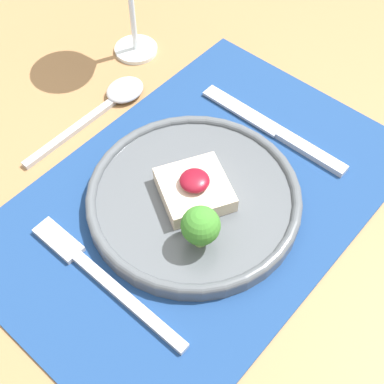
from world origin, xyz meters
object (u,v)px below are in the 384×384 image
at_px(knife, 281,134).
at_px(spoon, 114,98).
at_px(fork, 96,273).
at_px(dinner_plate, 192,197).

xyz_separation_m(knife, spoon, (-0.10, 0.21, 0.00)).
distance_m(fork, spoon, 0.26).
relative_size(dinner_plate, fork, 1.14).
xyz_separation_m(dinner_plate, spoon, (0.06, 0.19, -0.01)).
bearing_deg(fork, spoon, 44.87).
relative_size(fork, spoon, 1.09).
height_order(fork, knife, knife).
xyz_separation_m(fork, spoon, (0.19, 0.17, 0.00)).
bearing_deg(knife, spoon, 113.06).
height_order(dinner_plate, spoon, dinner_plate).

